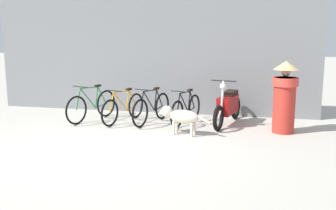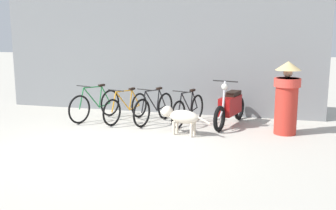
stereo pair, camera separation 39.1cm
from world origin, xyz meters
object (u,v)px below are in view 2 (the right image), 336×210
(stray_dog, at_px, (181,116))
(bicycle_2, at_px, (154,108))
(bicycle_0, at_px, (95,105))
(bicycle_3, at_px, (188,110))
(motorcycle, at_px, (230,107))
(bicycle_1, at_px, (126,108))
(person_in_robes, at_px, (287,97))

(stray_dog, bearing_deg, bicycle_2, -33.08)
(bicycle_0, distance_m, bicycle_3, 2.34)
(bicycle_0, bearing_deg, motorcycle, 113.96)
(bicycle_3, bearing_deg, bicycle_1, -70.72)
(bicycle_3, relative_size, motorcycle, 0.83)
(bicycle_2, bearing_deg, motorcycle, 113.27)
(stray_dog, bearing_deg, person_in_robes, -149.91)
(bicycle_1, bearing_deg, bicycle_3, 111.55)
(bicycle_2, xyz_separation_m, bicycle_3, (0.82, 0.08, -0.01))
(motorcycle, bearing_deg, bicycle_3, -68.10)
(bicycle_1, relative_size, bicycle_3, 1.04)
(bicycle_3, distance_m, motorcycle, 0.98)
(bicycle_2, relative_size, motorcycle, 0.86)
(motorcycle, relative_size, person_in_robes, 1.22)
(bicycle_0, xyz_separation_m, bicycle_3, (2.34, 0.11, -0.02))
(bicycle_2, height_order, motorcycle, motorcycle)
(bicycle_2, relative_size, bicycle_3, 1.04)
(person_in_robes, bearing_deg, stray_dog, -4.17)
(person_in_robes, bearing_deg, bicycle_0, -23.95)
(bicycle_0, height_order, stray_dog, bicycle_0)
(bicycle_0, distance_m, motorcycle, 3.32)
(bicycle_3, xyz_separation_m, motorcycle, (0.97, 0.15, 0.10))
(bicycle_2, bearing_deg, bicycle_1, -70.70)
(stray_dog, bearing_deg, bicycle_0, -7.04)
(bicycle_0, height_order, person_in_robes, person_in_robes)
(bicycle_0, relative_size, motorcycle, 0.88)
(bicycle_0, bearing_deg, bicycle_2, 110.75)
(bicycle_2, bearing_deg, stray_dog, 59.88)
(bicycle_2, distance_m, stray_dog, 1.26)
(bicycle_3, bearing_deg, motorcycle, 113.44)
(bicycle_0, distance_m, bicycle_1, 0.82)
(bicycle_0, xyz_separation_m, person_in_robes, (4.54, -0.22, 0.45))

